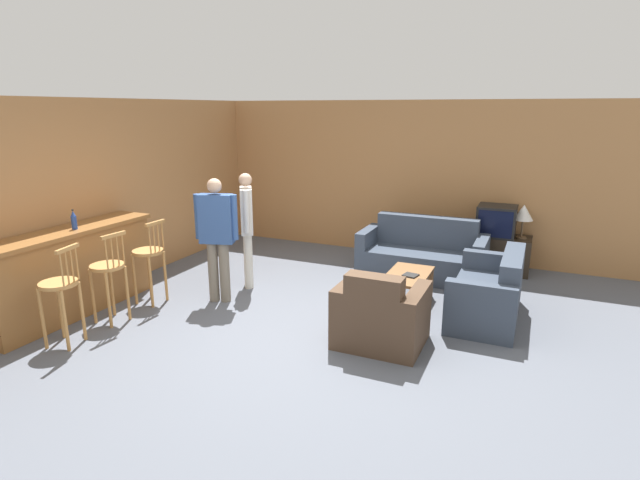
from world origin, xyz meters
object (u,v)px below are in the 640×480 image
at_px(bar_chair_far, 149,259).
at_px(couch_far, 422,256).
at_px(bar_chair_near, 61,292).
at_px(table_lamp, 524,213).
at_px(tv, 496,221).
at_px(armchair_near, 380,317).
at_px(person_by_counter, 217,234).
at_px(book_on_table, 410,275).
at_px(bottle, 74,220).
at_px(coffee_table, 408,279).
at_px(tv_unit, 494,253).
at_px(loveseat_right, 490,294).
at_px(bar_chair_mid, 109,274).
at_px(person_by_window, 247,223).

distance_m(bar_chair_far, couch_far, 3.90).
xyz_separation_m(bar_chair_near, table_lamp, (4.31, 4.54, 0.34)).
bearing_deg(bar_chair_near, couch_far, 51.93).
xyz_separation_m(bar_chair_far, tv, (3.94, 3.22, 0.20)).
distance_m(armchair_near, person_by_counter, 2.41).
height_order(bar_chair_far, book_on_table, bar_chair_far).
bearing_deg(bottle, coffee_table, 27.13).
xyz_separation_m(bar_chair_near, couch_far, (2.98, 3.81, -0.28)).
height_order(bar_chair_near, armchair_near, bar_chair_near).
bearing_deg(tv_unit, coffee_table, -113.97).
bearing_deg(book_on_table, table_lamp, 59.52).
relative_size(bar_chair_near, loveseat_right, 0.76).
height_order(tv_unit, table_lamp, table_lamp).
height_order(bar_chair_mid, book_on_table, bar_chair_mid).
relative_size(tv_unit, person_by_counter, 0.66).
bearing_deg(bar_chair_near, tv_unit, 49.05).
height_order(bottle, person_by_window, person_by_window).
relative_size(loveseat_right, person_by_counter, 0.90).
bearing_deg(tv, tv_unit, 90.00).
distance_m(coffee_table, bottle, 4.15).
height_order(tv_unit, book_on_table, tv_unit).
distance_m(bar_chair_far, loveseat_right, 4.28).
bearing_deg(bottle, book_on_table, 25.96).
bearing_deg(bar_chair_mid, table_lamp, 42.06).
bearing_deg(person_by_counter, bottle, -143.14).
bearing_deg(person_by_window, person_by_counter, -94.86).
bearing_deg(couch_far, bar_chair_mid, -133.34).
bearing_deg(bottle, tv, 40.31).
relative_size(bar_chair_mid, couch_far, 0.60).
relative_size(bar_chair_mid, person_by_counter, 0.68).
xyz_separation_m(bottle, person_by_counter, (1.33, 1.00, -0.26)).
bearing_deg(couch_far, coffee_table, -86.03).
xyz_separation_m(bar_chair_mid, tv, (3.94, 3.89, 0.20)).
distance_m(couch_far, tv_unit, 1.20).
distance_m(couch_far, bottle, 4.77).
height_order(couch_far, bottle, bottle).
distance_m(armchair_near, tv_unit, 3.28).
distance_m(armchair_near, bottle, 3.79).
distance_m(bar_chair_far, coffee_table, 3.33).
distance_m(bar_chair_near, loveseat_right, 4.83).
distance_m(bar_chair_mid, tv, 5.53).
bearing_deg(bar_chair_far, loveseat_right, 17.16).
height_order(loveseat_right, coffee_table, loveseat_right).
xyz_separation_m(bar_chair_mid, person_by_window, (0.83, 1.70, 0.32)).
bearing_deg(loveseat_right, coffee_table, 179.63).
bearing_deg(loveseat_right, couch_far, 131.56).
height_order(tv_unit, tv, tv).
bearing_deg(loveseat_right, tv, 94.07).
bearing_deg(person_by_window, bar_chair_near, -109.44).
distance_m(book_on_table, person_by_counter, 2.52).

